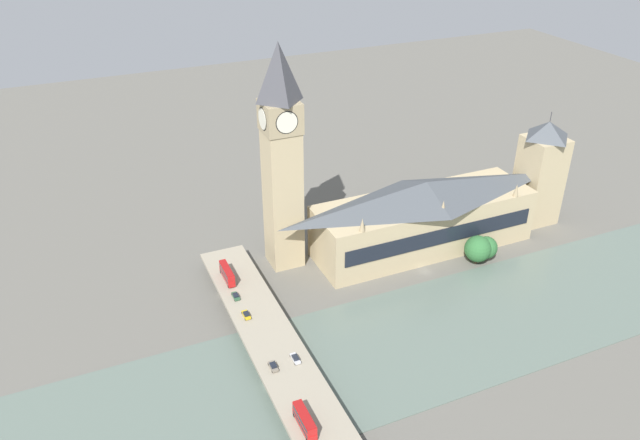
% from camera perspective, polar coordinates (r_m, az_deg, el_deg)
% --- Properties ---
extents(ground_plane, '(600.00, 600.00, 0.00)m').
position_cam_1_polar(ground_plane, '(234.06, 9.55, -4.67)').
color(ground_plane, '#605E56').
extents(river_water, '(52.16, 360.00, 0.30)m').
position_cam_1_polar(river_water, '(213.47, 14.15, -9.02)').
color(river_water, slate).
rests_on(river_water, ground_plane).
extents(parliament_hall, '(25.72, 85.97, 28.18)m').
position_cam_1_polar(parliament_hall, '(241.66, 9.47, 0.42)').
color(parliament_hall, tan).
rests_on(parliament_hall, ground_plane).
extents(clock_tower, '(12.90, 12.90, 82.63)m').
position_cam_1_polar(clock_tower, '(216.00, -3.54, 5.99)').
color(clock_tower, tan).
rests_on(clock_tower, ground_plane).
extents(victoria_tower, '(14.97, 14.97, 47.64)m').
position_cam_1_polar(victoria_tower, '(269.55, 19.49, 4.13)').
color(victoria_tower, tan).
rests_on(victoria_tower, ground_plane).
extents(road_bridge, '(136.33, 16.18, 5.57)m').
position_cam_1_polar(road_bridge, '(184.40, -3.09, -13.46)').
color(road_bridge, gray).
rests_on(road_bridge, ground_plane).
extents(double_decker_bus_lead, '(10.68, 2.61, 4.79)m').
position_cam_1_polar(double_decker_bus_lead, '(165.79, -1.41, -17.83)').
color(double_decker_bus_lead, red).
rests_on(double_decker_bus_lead, road_bridge).
extents(double_decker_bus_mid, '(11.50, 2.46, 4.95)m').
position_cam_1_polar(double_decker_bus_mid, '(217.72, -8.49, -4.82)').
color(double_decker_bus_mid, red).
rests_on(double_decker_bus_mid, road_bridge).
extents(car_northbound_mid, '(4.58, 1.89, 1.36)m').
position_cam_1_polar(car_northbound_mid, '(201.63, -6.77, -8.59)').
color(car_northbound_mid, gold).
rests_on(car_northbound_mid, road_bridge).
extents(car_northbound_tail, '(4.68, 1.82, 1.36)m').
position_cam_1_polar(car_northbound_tail, '(185.00, -2.27, -12.52)').
color(car_northbound_tail, silver).
rests_on(car_northbound_tail, road_bridge).
extents(car_southbound_lead, '(4.49, 1.88, 1.33)m').
position_cam_1_polar(car_southbound_lead, '(210.02, -7.72, -6.90)').
color(car_southbound_lead, '#2D5638').
rests_on(car_southbound_lead, road_bridge).
extents(car_southbound_mid, '(4.38, 1.86, 1.54)m').
position_cam_1_polar(car_southbound_mid, '(182.82, -4.30, -13.18)').
color(car_southbound_mid, slate).
rests_on(car_southbound_mid, road_bridge).
extents(tree_embankment_near, '(10.00, 10.00, 11.51)m').
position_cam_1_polar(tree_embankment_near, '(239.13, 14.23, -2.57)').
color(tree_embankment_near, brown).
rests_on(tree_embankment_near, ground_plane).
extents(tree_embankment_mid, '(8.51, 8.51, 10.07)m').
position_cam_1_polar(tree_embankment_mid, '(242.03, 14.94, -2.44)').
color(tree_embankment_mid, brown).
rests_on(tree_embankment_mid, ground_plane).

